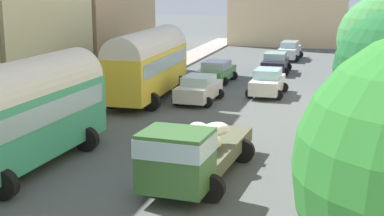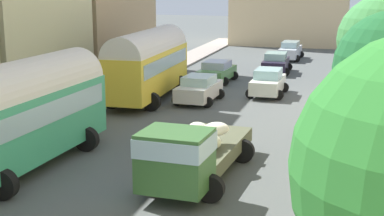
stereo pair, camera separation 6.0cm
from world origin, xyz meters
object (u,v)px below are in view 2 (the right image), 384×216
at_px(car_4, 199,89).
at_px(car_5, 217,71).
at_px(car_1, 276,63).
at_px(pedestrian_1, 372,97).
at_px(car_2, 290,50).
at_px(car_0, 268,82).
at_px(parked_bus_1, 20,110).
at_px(cargo_truck_0, 191,152).
at_px(parked_bus_2, 148,61).
at_px(pedestrian_0, 363,156).

height_order(car_4, car_5, car_4).
bearing_deg(car_1, pedestrian_1, -61.67).
relative_size(car_1, car_2, 0.93).
bearing_deg(car_1, car_0, -85.38).
distance_m(parked_bus_1, cargo_truck_0, 6.58).
bearing_deg(car_4, parked_bus_2, -178.46).
xyz_separation_m(parked_bus_2, car_2, (6.14, 19.20, -1.46)).
relative_size(parked_bus_1, car_1, 2.19).
height_order(parked_bus_1, car_2, parked_bus_1).
height_order(car_0, car_5, car_0).
xyz_separation_m(parked_bus_2, pedestrian_1, (12.54, -0.68, -1.26)).
bearing_deg(car_4, car_5, 94.68).
xyz_separation_m(car_4, pedestrian_0, (8.92, -11.28, 0.24)).
bearing_deg(car_1, parked_bus_1, -103.72).
height_order(parked_bus_2, pedestrian_0, parked_bus_2).
height_order(parked_bus_2, car_0, parked_bus_2).
height_order(parked_bus_1, car_5, parked_bus_1).
relative_size(parked_bus_1, pedestrian_1, 5.14).
bearing_deg(parked_bus_1, car_5, 82.33).
relative_size(cargo_truck_0, car_1, 1.74).
xyz_separation_m(car_4, car_5, (-0.54, 6.58, -0.04)).
bearing_deg(parked_bus_2, parked_bus_1, -90.48).
xyz_separation_m(car_2, pedestrian_1, (6.40, -19.89, 0.20)).
bearing_deg(car_2, pedestrian_0, -79.09).
xyz_separation_m(car_1, pedestrian_0, (6.10, -22.83, 0.24)).
relative_size(parked_bus_2, cargo_truck_0, 1.26).
bearing_deg(car_0, parked_bus_2, -154.54).
bearing_deg(car_5, pedestrian_0, -62.10).
bearing_deg(car_1, cargo_truck_0, -88.88).
bearing_deg(cargo_truck_0, car_5, 101.10).
bearing_deg(pedestrian_0, car_5, 117.90).
bearing_deg(car_5, parked_bus_2, -110.85).
bearing_deg(car_2, parked_bus_1, -100.98).
bearing_deg(car_1, car_2, 88.20).
xyz_separation_m(car_0, pedestrian_0, (5.41, -14.34, 0.21)).
xyz_separation_m(parked_bus_2, cargo_truck_0, (6.38, -12.90, -1.07)).
xyz_separation_m(parked_bus_1, car_0, (6.70, 16.13, -1.45)).
bearing_deg(cargo_truck_0, car_0, 89.26).
relative_size(parked_bus_2, car_2, 2.04).
height_order(parked_bus_2, cargo_truck_0, parked_bus_2).
height_order(parked_bus_2, pedestrian_1, parked_bus_2).
bearing_deg(car_4, pedestrian_0, -51.67).
height_order(car_0, pedestrian_1, pedestrian_1).
height_order(parked_bus_1, parked_bus_2, parked_bus_1).
bearing_deg(pedestrian_0, car_0, 110.67).
distance_m(car_4, car_5, 6.60).
height_order(car_1, pedestrian_0, pedestrian_0).
xyz_separation_m(car_2, car_4, (-3.06, -19.12, -0.02)).
distance_m(car_5, pedestrian_1, 12.41).
bearing_deg(parked_bus_2, car_1, 63.10).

